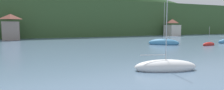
# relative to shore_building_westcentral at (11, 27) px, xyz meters

# --- Properties ---
(wooded_hillside) EXTENTS (352.00, 51.02, 43.94)m
(wooded_hillside) POSITION_rel_shore_building_westcentral_xyz_m (13.01, 35.32, 2.29)
(wooded_hillside) COLOR #38562D
(wooded_hillside) RESTS_ON ground_plane
(shore_building_westcentral) EXTENTS (5.44, 5.37, 8.76)m
(shore_building_westcentral) POSITION_rel_shore_building_westcentral_xyz_m (0.00, 0.00, 0.00)
(shore_building_westcentral) COLOR gray
(shore_building_westcentral) RESTS_ON ground_plane
(shore_building_central) EXTENTS (5.71, 6.10, 7.76)m
(shore_building_central) POSITION_rel_shore_building_westcentral_xyz_m (67.74, 0.35, -0.47)
(shore_building_central) COLOR beige
(shore_building_central) RESTS_ON ground_plane
(sailboat_far_2) EXTENTS (7.55, 6.69, 11.41)m
(sailboat_far_2) POSITION_rel_shore_building_westcentral_xyz_m (37.31, -33.20, -3.76)
(sailboat_far_2) COLOR teal
(sailboat_far_2) RESTS_ON ground_plane
(sailboat_mid_4) EXTENTS (7.56, 4.23, 9.13)m
(sailboat_mid_4) POSITION_rel_shore_building_westcentral_xyz_m (19.19, -57.26, -3.85)
(sailboat_mid_4) COLOR white
(sailboat_mid_4) RESTS_ON ground_plane
(sailboat_far_8) EXTENTS (4.63, 1.86, 5.03)m
(sailboat_far_8) POSITION_rel_shore_building_westcentral_xyz_m (46.45, -39.19, -3.98)
(sailboat_far_8) COLOR red
(sailboat_far_8) RESTS_ON ground_plane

